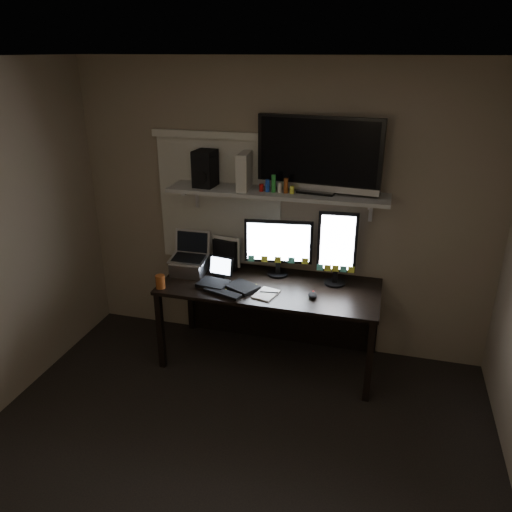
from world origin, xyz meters
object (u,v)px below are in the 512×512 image
(speaker, at_px, (205,168))
(mouse, at_px, (313,295))
(desk, at_px, (273,297))
(monitor_portrait, at_px, (337,248))
(game_console, at_px, (245,171))
(monitor_landscape, at_px, (278,248))
(tv, at_px, (319,155))
(tablet, at_px, (221,267))
(laptop, at_px, (188,255))
(cup, at_px, (160,282))
(keyboard, at_px, (228,285))

(speaker, bearing_deg, mouse, -14.60)
(mouse, bearing_deg, desk, 129.68)
(monitor_portrait, height_order, game_console, game_console)
(desk, xyz_separation_m, monitor_landscape, (0.02, 0.10, 0.43))
(desk, distance_m, mouse, 0.49)
(tv, height_order, game_console, tv)
(tablet, relative_size, laptop, 0.62)
(monitor_portrait, relative_size, mouse, 5.97)
(laptop, xyz_separation_m, cup, (-0.12, -0.32, -0.12))
(cup, distance_m, game_console, 1.13)
(tv, relative_size, game_console, 3.33)
(mouse, height_order, speaker, speaker)
(tv, distance_m, game_console, 0.60)
(laptop, bearing_deg, monitor_portrait, 5.08)
(mouse, relative_size, game_console, 0.36)
(keyboard, height_order, speaker, speaker)
(game_console, relative_size, speaker, 0.99)
(desk, bearing_deg, tv, 20.73)
(monitor_portrait, distance_m, keyboard, 0.94)
(game_console, bearing_deg, keyboard, -105.09)
(mouse, relative_size, tv, 0.11)
(mouse, distance_m, cup, 1.24)
(keyboard, height_order, cup, cup)
(tablet, height_order, speaker, speaker)
(monitor_portrait, height_order, laptop, monitor_portrait)
(mouse, xyz_separation_m, game_console, (-0.64, 0.32, 0.88))
(cup, distance_m, speaker, 1.00)
(mouse, bearing_deg, keyboard, 163.33)
(desk, bearing_deg, game_console, 165.01)
(desk, distance_m, tv, 1.27)
(keyboard, distance_m, tv, 1.27)
(monitor_portrait, relative_size, tablet, 2.89)
(desk, height_order, monitor_landscape, monitor_landscape)
(laptop, height_order, game_console, game_console)
(monitor_portrait, bearing_deg, game_console, 173.74)
(speaker, bearing_deg, tablet, -37.82)
(tablet, bearing_deg, tv, 21.73)
(keyboard, height_order, tv, tv)
(tv, bearing_deg, monitor_landscape, -168.84)
(monitor_landscape, relative_size, tablet, 2.63)
(monitor_landscape, bearing_deg, cup, -157.53)
(tablet, bearing_deg, keyboard, -49.72)
(monitor_landscape, height_order, tablet, monitor_landscape)
(cup, height_order, speaker, speaker)
(desk, distance_m, speaker, 1.24)
(cup, bearing_deg, mouse, 7.18)
(cup, bearing_deg, monitor_landscape, 29.96)
(cup, bearing_deg, tv, 24.21)
(desk, distance_m, monitor_landscape, 0.44)
(tablet, distance_m, speaker, 0.83)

